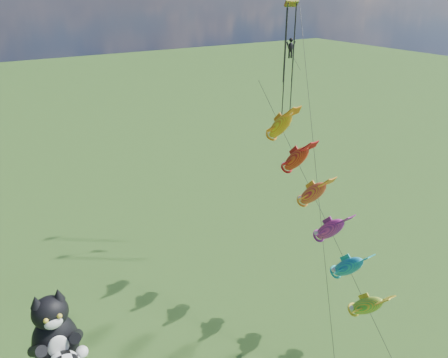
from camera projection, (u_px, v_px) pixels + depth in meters
cat_kite_rig at (57, 342)px, 19.32m from camera, size 2.42×4.11×11.17m
fish_windsock_rig at (321, 211)px, 28.52m from camera, size 1.52×15.95×16.92m
parafoil_rig at (292, 41)px, 32.51m from camera, size 8.10×16.12×25.66m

